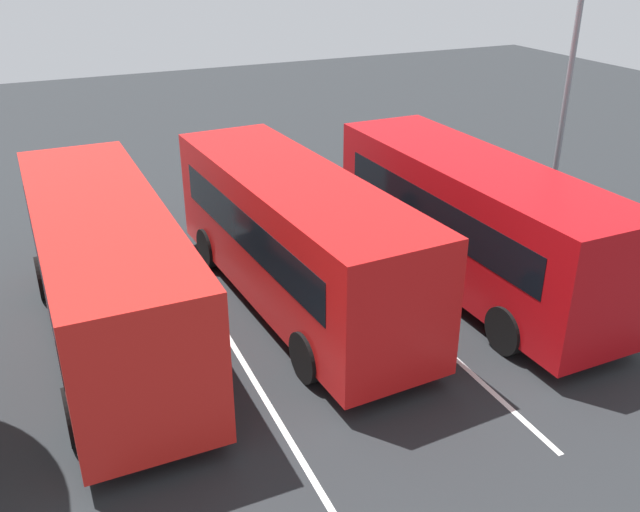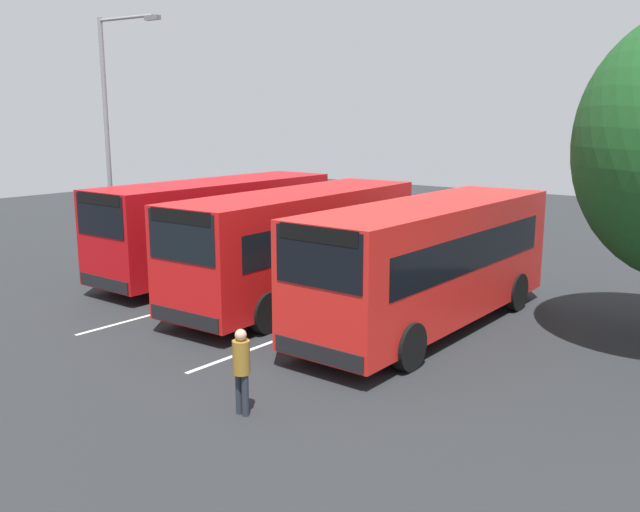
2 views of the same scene
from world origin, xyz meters
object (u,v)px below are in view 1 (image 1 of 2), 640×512
(bus_center_right, at_px, (106,270))
(street_lamp, at_px, (565,66))
(bus_far_left, at_px, (472,218))
(bus_center_left, at_px, (294,235))
(pedestrian, at_px, (74,203))

(bus_center_right, xyz_separation_m, street_lamp, (0.60, -12.31, 3.19))
(bus_far_left, distance_m, street_lamp, 5.05)
(bus_center_left, relative_size, bus_center_right, 1.01)
(bus_center_right, height_order, pedestrian, bus_center_right)
(bus_center_right, bearing_deg, bus_far_left, -95.68)
(bus_center_right, relative_size, street_lamp, 1.07)
(bus_far_left, distance_m, pedestrian, 11.48)
(pedestrian, bearing_deg, street_lamp, 64.66)
(street_lamp, bearing_deg, bus_center_left, -3.56)
(bus_center_left, distance_m, pedestrian, 7.93)
(bus_far_left, height_order, pedestrian, bus_far_left)
(bus_far_left, bearing_deg, pedestrian, 48.38)
(bus_center_right, xyz_separation_m, pedestrian, (6.72, -0.05, -0.84))
(bus_far_left, relative_size, street_lamp, 1.07)
(bus_far_left, height_order, bus_center_right, same)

